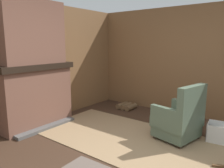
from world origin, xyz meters
The scene contains 11 objects.
ground_plane centered at (0.00, 0.00, 0.00)m, with size 14.00×14.00×0.00m, color #3D281C.
wood_panel_wall_left centered at (-2.53, 0.00, 1.24)m, with size 0.06×5.60×2.47m.
wood_panel_wall_back centered at (0.02, 2.53, 1.24)m, with size 5.60×0.09×2.47m.
fireplace_hearth centered at (-2.31, 0.00, 0.63)m, with size 0.58×1.53×1.26m.
chimney_breast centered at (-2.32, 0.00, 1.86)m, with size 0.32×1.26×1.19m.
area_rug centered at (-0.34, 0.60, 0.01)m, with size 3.77×1.73×0.01m.
armchair centered at (0.17, 1.09, 0.36)m, with size 0.77×0.82×0.99m.
firewood_stack centered at (-1.56, 2.06, 0.07)m, with size 0.41×0.40×0.13m.
laundry_basket centered at (0.81, 1.44, 0.16)m, with size 0.54×0.39×0.31m.
oil_lamp_vase centered at (-2.35, -0.30, 1.36)m, with size 0.11×0.11×0.27m.
storage_case centered at (-2.35, 0.36, 1.33)m, with size 0.14×0.21×0.15m.
Camera 1 is at (1.41, -2.44, 1.65)m, focal length 35.00 mm.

